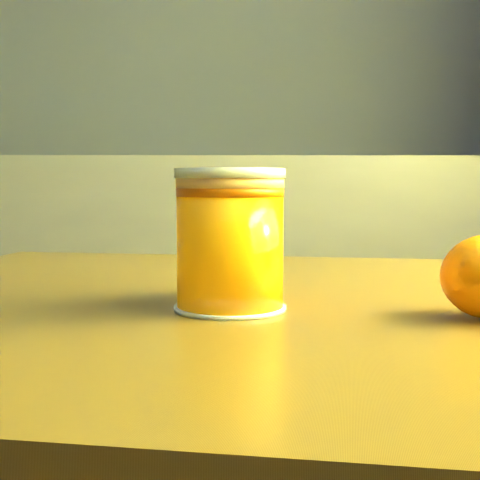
{
  "coord_description": "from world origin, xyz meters",
  "views": [
    {
      "loc": [
        0.9,
        -0.36,
        0.84
      ],
      "look_at": [
        0.91,
        0.18,
        0.79
      ],
      "focal_mm": 50.0,
      "sensor_mm": 36.0,
      "label": 1
    }
  ],
  "objects": [
    {
      "name": "juice_glass",
      "position": [
        0.9,
        0.17,
        0.79
      ],
      "size": [
        0.09,
        0.09,
        0.11
      ],
      "rotation": [
        0.0,
        0.0,
        0.05
      ],
      "color": "orange",
      "rests_on": "table"
    },
    {
      "name": "orange_front",
      "position": [
        0.9,
        0.22,
        0.77
      ],
      "size": [
        0.1,
        0.1,
        0.07
      ],
      "primitive_type": "ellipsoid",
      "rotation": [
        0.0,
        0.0,
        -0.41
      ],
      "color": "orange",
      "rests_on": "table"
    },
    {
      "name": "table",
      "position": [
        1.01,
        0.21,
        0.64
      ],
      "size": [
        1.09,
        0.85,
        0.73
      ],
      "rotation": [
        0.0,
        0.0,
        -0.18
      ],
      "color": "brown",
      "rests_on": "ground"
    }
  ]
}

